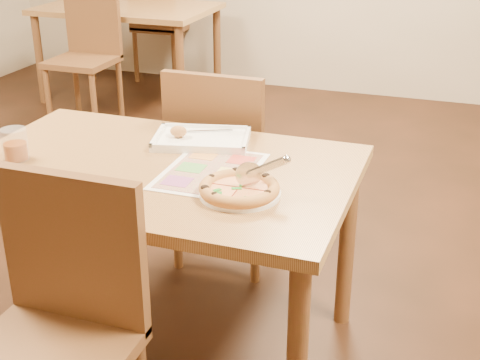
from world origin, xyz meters
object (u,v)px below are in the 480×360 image
(glass_tumbler, at_px, (15,146))
(pizza, at_px, (239,188))
(plate, at_px, (240,193))
(bg_chair_near, at_px, (88,42))
(chair_far, at_px, (221,147))
(bg_chair_far, at_px, (157,15))
(menu, at_px, (210,171))
(pizza_cutter, at_px, (261,169))
(chair_near, at_px, (59,303))
(bg_table, at_px, (128,17))
(appetizer_tray, at_px, (200,140))
(dining_table, at_px, (157,189))

(glass_tumbler, bearing_deg, pizza, -1.87)
(plate, xyz_separation_m, glass_tumbler, (-0.81, 0.02, 0.04))
(bg_chair_near, relative_size, plate, 1.92)
(chair_far, distance_m, bg_chair_far, 3.14)
(bg_chair_far, relative_size, pizza, 1.94)
(bg_chair_far, relative_size, plate, 1.92)
(bg_chair_near, height_order, bg_chair_far, same)
(bg_chair_far, height_order, menu, bg_chair_far)
(glass_tumbler, xyz_separation_m, menu, (0.66, 0.12, -0.04))
(pizza_cutter, xyz_separation_m, glass_tumbler, (-0.86, -0.01, -0.04))
(chair_near, xyz_separation_m, chair_far, (-0.00, 1.20, 0.00))
(chair_near, xyz_separation_m, bg_table, (-1.60, 3.40, 0.07))
(bg_table, relative_size, menu, 3.23)
(bg_chair_near, bearing_deg, menu, -50.70)
(bg_chair_far, bearing_deg, bg_table, 90.00)
(bg_table, height_order, appetizer_tray, appetizer_tray)
(chair_far, xyz_separation_m, bg_table, (-1.60, 2.20, 0.07))
(chair_near, xyz_separation_m, plate, (0.34, 0.48, 0.16))
(chair_far, height_order, bg_chair_far, same)
(bg_chair_near, height_order, pizza_cutter, bg_chair_near)
(dining_table, xyz_separation_m, menu, (0.19, 0.02, 0.09))
(bg_chair_near, distance_m, menu, 2.83)
(chair_far, height_order, pizza, chair_far)
(appetizer_tray, bearing_deg, glass_tumbler, -146.09)
(menu, bearing_deg, glass_tumbler, -169.66)
(bg_chair_far, bearing_deg, chair_far, 120.65)
(bg_table, relative_size, bg_chair_near, 2.77)
(bg_chair_near, bearing_deg, bg_chair_far, 90.00)
(chair_near, relative_size, bg_chair_near, 1.00)
(chair_near, height_order, plate, chair_near)
(pizza, bearing_deg, dining_table, 158.82)
(bg_table, bearing_deg, bg_chair_far, 90.00)
(dining_table, distance_m, chair_far, 0.61)
(bg_chair_near, bearing_deg, chair_far, -44.94)
(bg_chair_near, distance_m, pizza, 3.03)
(plate, bearing_deg, pizza, -88.06)
(chair_near, relative_size, plate, 1.92)
(chair_far, bearing_deg, pizza, 114.73)
(plate, distance_m, menu, 0.20)
(pizza_cutter, relative_size, glass_tumbler, 1.32)
(chair_near, distance_m, plate, 0.61)
(dining_table, distance_m, glass_tumbler, 0.50)
(bg_chair_near, bearing_deg, plate, -50.16)
(chair_near, relative_size, pizza_cutter, 3.28)
(dining_table, bearing_deg, bg_chair_near, 126.05)
(bg_chair_far, xyz_separation_m, pizza, (1.94, -3.43, 0.18))
(bg_chair_far, bearing_deg, pizza, 119.44)
(pizza, relative_size, menu, 0.60)
(appetizer_tray, bearing_deg, chair_far, 98.71)
(bg_table, xyz_separation_m, glass_tumbler, (1.13, -2.90, 0.13))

